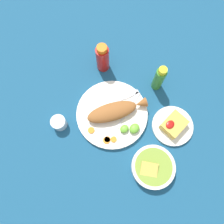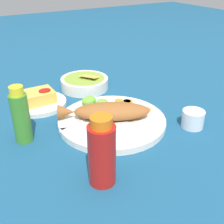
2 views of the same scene
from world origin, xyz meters
The scene contains 17 objects.
ground_plane centered at (0.00, 0.00, 0.00)m, with size 4.00×4.00×0.00m, color navy.
main_plate centered at (0.00, 0.00, 0.01)m, with size 0.30×0.30×0.02m, color white.
fried_fish centered at (-0.01, 0.01, 0.04)m, with size 0.25×0.17×0.04m.
fork_near centered at (-0.08, -0.01, 0.02)m, with size 0.18×0.07×0.00m.
fork_far centered at (-0.07, 0.04, 0.02)m, with size 0.18×0.06×0.00m.
carrot_slice_near centered at (0.11, -0.01, 0.02)m, with size 0.03×0.03×0.00m, color orange.
carrot_slice_mid centered at (0.09, 0.06, 0.02)m, with size 0.03×0.03×0.00m, color orange.
carrot_slice_far centered at (0.10, 0.06, 0.02)m, with size 0.03×0.03×0.00m, color orange.
carrot_slice_extra centered at (0.07, 0.08, 0.02)m, with size 0.02×0.02×0.00m, color orange.
lime_wedge_main centered at (0.01, 0.08, 0.03)m, with size 0.04×0.03×0.02m, color #6BB233.
lime_wedge_side centered at (-0.02, 0.11, 0.03)m, with size 0.04×0.04×0.02m, color #6BB233.
hot_sauce_bottle_red centered at (-0.14, -0.19, 0.07)m, with size 0.06×0.06×0.15m.
hot_sauce_bottle_green centered at (-0.23, 0.04, 0.07)m, with size 0.04×0.04×0.15m.
salt_cup centered at (0.18, -0.13, 0.02)m, with size 0.06×0.06×0.05m.
side_plate_fries centered at (-0.14, 0.22, 0.01)m, with size 0.17×0.17×0.01m, color white.
fries_pile centered at (-0.14, 0.22, 0.03)m, with size 0.09×0.08×0.04m.
guacamole_bowl centered at (0.05, 0.27, 0.02)m, with size 0.17×0.17×0.05m.
Camera 2 is at (-0.35, -0.59, 0.41)m, focal length 45.00 mm.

